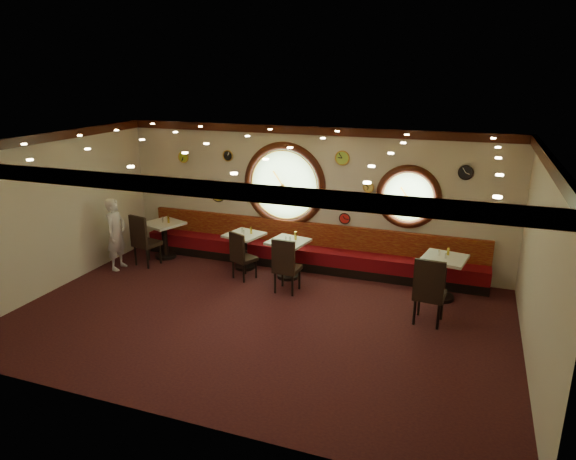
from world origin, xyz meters
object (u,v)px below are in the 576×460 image
object	(u,v)px
condiment_a_salt	(163,219)
condiment_b_pepper	(244,232)
condiment_d_bottle	(448,251)
table_d	(443,273)
table_a	(164,235)
table_b	(244,246)
chair_c	(285,262)
chair_d	(429,287)
table_c	(288,254)
waiter	(116,234)
condiment_c_salt	(286,238)
condiment_d_pepper	(446,256)
condiment_a_bottle	(168,219)
condiment_b_bottle	(251,230)
condiment_c_bottle	(296,236)
chair_a	(143,237)
condiment_a_pepper	(163,221)
condiment_d_salt	(439,253)
chair_b	(241,253)
condiment_b_salt	(242,230)
condiment_c_pepper	(290,239)

from	to	relation	value
condiment_a_salt	condiment_b_pepper	size ratio (longest dim) A/B	1.15
condiment_d_bottle	table_d	bearing A→B (deg)	-109.16
table_a	table_b	xyz separation A→B (m)	(2.11, 0.01, -0.03)
table_a	chair_c	world-z (taller)	chair_c
chair_d	condiment_d_bottle	distance (m)	1.41
chair_d	condiment_b_pepper	world-z (taller)	chair_d
table_c	waiter	size ratio (longest dim) A/B	0.55
condiment_c_salt	condiment_d_bottle	xyz separation A→B (m)	(3.35, 0.16, 0.06)
condiment_d_pepper	table_b	bearing A→B (deg)	176.81
condiment_a_bottle	condiment_b_bottle	size ratio (longest dim) A/B	1.08
chair_c	condiment_c_bottle	xyz separation A→B (m)	(-0.10, 0.91, 0.28)
table_a	chair_a	distance (m)	0.69
condiment_b_bottle	condiment_a_pepper	bearing A→B (deg)	-178.48
table_c	table_d	size ratio (longest dim) A/B	0.97
condiment_a_salt	condiment_d_salt	distance (m)	6.45
chair_b	condiment_d_salt	world-z (taller)	chair_b
condiment_d_pepper	waiter	world-z (taller)	waiter
chair_d	condiment_b_pepper	size ratio (longest dim) A/B	8.04
condiment_c_salt	condiment_d_pepper	distance (m)	3.32
condiment_a_pepper	table_d	bearing A→B (deg)	-1.58
table_d	condiment_a_bottle	bearing A→B (deg)	178.23
chair_b	condiment_b_salt	distance (m)	0.80
condiment_d_salt	condiment_d_pepper	size ratio (longest dim) A/B	1.06
condiment_c_bottle	condiment_d_bottle	xyz separation A→B (m)	(3.17, 0.04, 0.01)
table_a	chair_c	bearing A→B (deg)	-15.71
condiment_b_pepper	condiment_a_pepper	bearing A→B (deg)	179.15
table_b	table_c	distance (m)	1.15
condiment_b_salt	condiment_c_bottle	world-z (taller)	condiment_c_bottle
chair_d	condiment_a_salt	bearing A→B (deg)	171.52
condiment_a_salt	condiment_a_pepper	bearing A→B (deg)	-63.30
condiment_b_pepper	condiment_c_pepper	size ratio (longest dim) A/B	0.98
condiment_a_pepper	condiment_b_bottle	xyz separation A→B (m)	(2.29, 0.06, -0.02)
condiment_a_salt	chair_b	bearing A→B (deg)	-16.65
condiment_c_salt	condiment_d_bottle	size ratio (longest dim) A/B	0.56
condiment_a_salt	waiter	world-z (taller)	waiter
condiment_b_bottle	waiter	xyz separation A→B (m)	(-2.86, -1.07, -0.08)
table_a	condiment_b_salt	size ratio (longest dim) A/B	9.47
condiment_a_salt	condiment_c_salt	distance (m)	3.27
condiment_a_pepper	waiter	bearing A→B (deg)	-119.47
condiment_d_salt	condiment_b_pepper	bearing A→B (deg)	178.67
condiment_a_pepper	condiment_b_bottle	distance (m)	2.29
condiment_d_salt	condiment_a_pepper	distance (m)	6.41
condiment_b_pepper	condiment_d_pepper	size ratio (longest dim) A/B	0.95
table_d	condiment_d_bottle	xyz separation A→B (m)	(0.05, 0.15, 0.40)
condiment_d_pepper	condiment_a_bottle	size ratio (longest dim) A/B	0.60
condiment_b_salt	condiment_b_bottle	xyz separation A→B (m)	(0.22, 0.01, 0.03)
chair_c	condiment_d_pepper	size ratio (longest dim) A/B	7.06
condiment_a_pepper	condiment_b_pepper	size ratio (longest dim) A/B	0.89
table_d	condiment_d_pepper	xyz separation A→B (m)	(0.02, -0.06, 0.38)
condiment_b_salt	condiment_c_bottle	distance (m)	1.34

